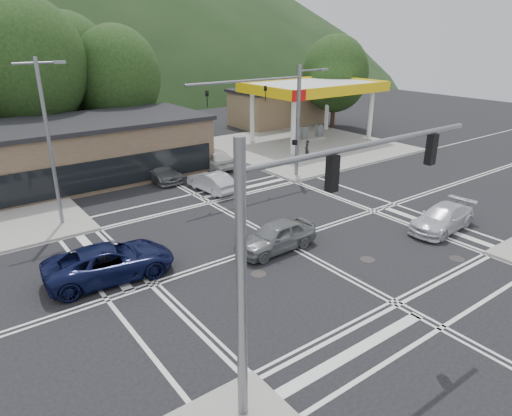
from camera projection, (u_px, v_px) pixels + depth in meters
ground at (282, 241)px, 23.60m from camera, size 120.00×120.00×0.00m
sidewalk_ne at (303, 146)px, 43.14m from camera, size 16.00×16.00×0.15m
gas_station_canopy at (313, 89)px, 43.19m from camera, size 12.32×8.34×5.75m
convenience_store at (277, 108)px, 52.74m from camera, size 10.00×6.00×3.80m
commercial_row at (33, 159)px, 31.15m from camera, size 24.00×8.00×4.00m
tree_n_b at (27, 64)px, 35.41m from camera, size 9.00×9.00×12.98m
tree_n_c at (117, 76)px, 39.77m from camera, size 7.60×7.60×10.87m
tree_n_e at (67, 67)px, 40.86m from camera, size 8.40×8.40×11.98m
tree_ne at (335, 74)px, 49.80m from camera, size 7.20×7.20×9.99m
streetlight_nw at (49, 136)px, 23.82m from camera, size 2.50×0.25×9.00m
signal_mast_ne at (285, 110)px, 31.76m from camera, size 11.65×0.30×8.00m
signal_mast_sw at (297, 235)px, 12.06m from camera, size 9.14×0.28×8.00m
car_blue_west at (110, 262)px, 19.88m from camera, size 5.75×3.07×1.54m
car_grey_center at (276, 236)px, 22.45m from camera, size 4.38×1.87×1.48m
car_silver_east at (443, 218)px, 24.80m from camera, size 4.79×2.29×1.35m
car_queue_a at (212, 182)px, 30.81m from camera, size 1.72×4.16×1.34m
car_queue_b at (211, 158)px, 36.19m from camera, size 2.13×4.76×1.59m
car_northbound at (158, 171)px, 33.18m from camera, size 2.16×4.73×1.34m
pedestrian at (307, 149)px, 38.15m from camera, size 0.68×0.65×1.57m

